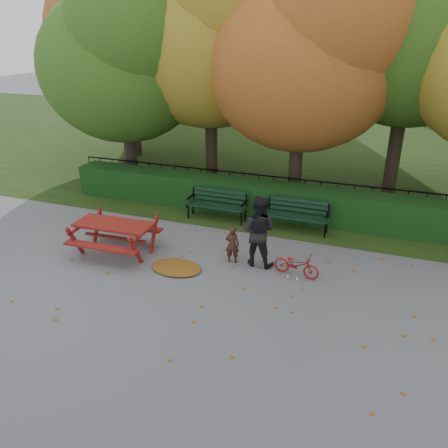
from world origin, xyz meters
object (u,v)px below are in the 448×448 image
(tree_b, at_px, (217,25))
(picnic_table, at_px, (114,230))
(tree_c, at_px, (314,46))
(tree_d, at_px, (433,2))
(tree_f, at_px, (131,19))
(bench_right, at_px, (297,213))
(tree_a, at_px, (127,55))
(bicycle, at_px, (296,265))
(child, at_px, (232,245))
(bench_left, at_px, (218,202))
(adult, at_px, (258,231))

(tree_b, xyz_separation_m, picnic_table, (-0.48, -6.05, -4.76))
(picnic_table, bearing_deg, tree_b, 83.03)
(tree_c, xyz_separation_m, tree_d, (3.04, 1.27, 1.16))
(tree_f, relative_size, bench_right, 5.10)
(tree_a, xyz_separation_m, bicycle, (6.81, -4.43, -4.24))
(tree_a, distance_m, tree_f, 4.31)
(tree_c, relative_size, picnic_table, 3.99)
(bench_right, height_order, bicycle, bench_right)
(tree_c, xyz_separation_m, bicycle, (0.79, -4.81, -4.54))
(tree_d, bearing_deg, bicycle, -110.37)
(tree_d, xyz_separation_m, child, (-3.87, -5.97, -5.51))
(picnic_table, distance_m, bicycle, 4.59)
(tree_a, xyz_separation_m, picnic_table, (2.26, -4.89, -3.87))
(bicycle, bearing_deg, picnic_table, 104.37)
(bench_left, bearing_deg, tree_a, 154.24)
(bench_left, xyz_separation_m, adult, (1.91, -2.32, 0.36))
(tree_a, bearing_deg, bench_right, -16.61)
(bench_right, height_order, adult, adult)
(adult, bearing_deg, picnic_table, 13.30)
(tree_a, height_order, bench_left, tree_a)
(tree_b, distance_m, bicycle, 8.61)
(picnic_table, xyz_separation_m, bicycle, (4.55, 0.46, -0.36))
(tree_f, xyz_separation_m, bench_right, (8.23, -5.54, -5.17))
(tree_d, bearing_deg, tree_c, -157.39)
(tree_d, bearing_deg, tree_a, -169.67)
(tree_d, distance_m, tree_f, 11.20)
(tree_f, bearing_deg, tree_c, -22.35)
(bench_left, distance_m, picnic_table, 3.42)
(tree_f, height_order, child, tree_f)
(tree_d, distance_m, child, 9.00)
(tree_d, distance_m, bicycle, 8.63)
(tree_a, distance_m, bench_left, 5.89)
(bench_right, relative_size, adult, 1.03)
(tree_a, relative_size, picnic_table, 3.74)
(tree_d, distance_m, adult, 8.42)
(tree_c, bearing_deg, picnic_table, -125.53)
(adult, bearing_deg, tree_a, -33.59)
(tree_b, height_order, picnic_table, tree_b)
(tree_c, distance_m, tree_d, 3.50)
(tree_a, bearing_deg, tree_d, 10.33)
(picnic_table, height_order, bicycle, picnic_table)
(tree_b, xyz_separation_m, adult, (3.06, -5.36, -4.53))
(child, relative_size, bicycle, 0.87)
(child, bearing_deg, tree_c, -108.89)
(child, height_order, adult, adult)
(bench_left, bearing_deg, bench_right, 0.00)
(child, bearing_deg, tree_f, -57.13)
(tree_f, bearing_deg, tree_d, -10.33)
(bench_left, xyz_separation_m, bench_right, (2.40, 0.00, 0.00))
(tree_a, relative_size, tree_c, 0.94)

